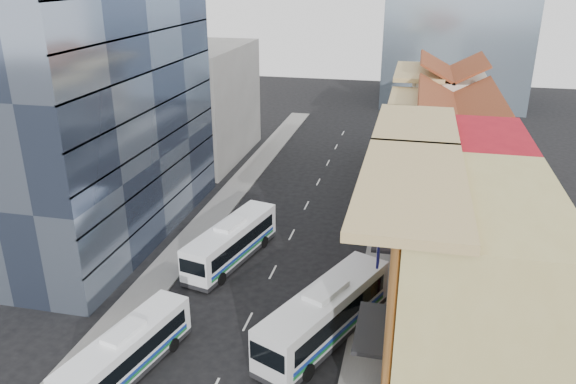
% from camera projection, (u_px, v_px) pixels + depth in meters
% --- Properties ---
extents(sidewalk_right, '(3.00, 90.00, 0.15)m').
position_uv_depth(sidewalk_right, '(385.00, 243.00, 49.67)').
color(sidewalk_right, slate).
rests_on(sidewalk_right, ground).
extents(sidewalk_left, '(3.00, 90.00, 0.15)m').
position_uv_depth(sidewalk_left, '(204.00, 225.00, 53.20)').
color(sidewalk_left, slate).
rests_on(sidewalk_left, ground).
extents(shophouse_tan, '(8.00, 14.00, 12.00)m').
position_uv_depth(shophouse_tan, '(472.00, 294.00, 30.94)').
color(shophouse_tan, tan).
rests_on(shophouse_tan, ground).
extents(shophouse_red, '(8.00, 10.00, 12.00)m').
position_uv_depth(shophouse_red, '(460.00, 210.00, 41.80)').
color(shophouse_red, '#A9131E').
rests_on(shophouse_red, ground).
extents(shophouse_cream_near, '(8.00, 9.00, 10.00)m').
position_uv_depth(shophouse_cream_near, '(453.00, 179.00, 50.77)').
color(shophouse_cream_near, beige).
rests_on(shophouse_cream_near, ground).
extents(shophouse_cream_mid, '(8.00, 9.00, 10.00)m').
position_uv_depth(shophouse_cream_mid, '(450.00, 150.00, 58.92)').
color(shophouse_cream_mid, beige).
rests_on(shophouse_cream_mid, ground).
extents(shophouse_cream_far, '(8.00, 12.00, 11.00)m').
position_uv_depth(shophouse_cream_far, '(447.00, 120.00, 68.23)').
color(shophouse_cream_far, beige).
rests_on(shophouse_cream_far, ground).
extents(office_tower, '(12.00, 26.00, 30.00)m').
position_uv_depth(office_tower, '(85.00, 68.00, 46.71)').
color(office_tower, '#424E69').
rests_on(office_tower, ground).
extents(office_block_far, '(10.00, 18.00, 14.00)m').
position_uv_depth(office_block_far, '(202.00, 103.00, 70.28)').
color(office_block_far, gray).
rests_on(office_block_far, ground).
extents(bus_left_near, '(4.45, 10.19, 3.18)m').
position_uv_depth(bus_left_near, '(126.00, 352.00, 33.24)').
color(bus_left_near, white).
rests_on(bus_left_near, ground).
extents(bus_left_far, '(5.07, 11.44, 3.57)m').
position_uv_depth(bus_left_far, '(231.00, 241.00, 46.25)').
color(bus_left_far, white).
rests_on(bus_left_far, ground).
extents(bus_right, '(7.49, 12.31, 3.91)m').
position_uv_depth(bus_right, '(325.00, 313.00, 36.32)').
color(bus_right, silver).
rests_on(bus_right, ground).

